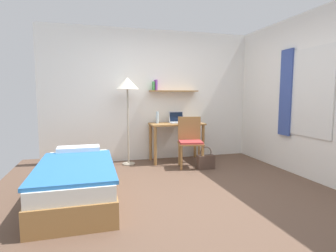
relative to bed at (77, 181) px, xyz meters
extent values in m
plane|color=brown|center=(1.45, -0.12, -0.24)|extent=(5.28, 5.28, 0.00)
cube|color=white|center=(1.45, 1.90, 1.06)|extent=(4.40, 0.05, 2.60)
cube|color=#9E703D|center=(1.81, 1.77, 1.15)|extent=(0.97, 0.22, 0.02)
cube|color=#4CA856|center=(1.40, 1.80, 1.25)|extent=(0.03, 0.13, 0.17)
cube|color=purple|center=(1.44, 1.79, 1.27)|extent=(0.04, 0.16, 0.21)
cube|color=white|center=(3.48, -0.12, 1.06)|extent=(0.05, 4.40, 2.60)
cube|color=silver|center=(3.44, -0.09, 1.11)|extent=(0.02, 0.85, 1.36)
cube|color=white|center=(3.45, -0.09, 1.11)|extent=(0.01, 0.79, 1.30)
cube|color=#384C93|center=(3.41, 0.45, 1.11)|extent=(0.03, 0.28, 1.46)
cube|color=#9E703D|center=(0.00, -0.01, -0.10)|extent=(0.87, 1.90, 0.28)
cube|color=silver|center=(0.00, -0.01, 0.12)|extent=(0.84, 1.85, 0.16)
cube|color=#2D70B7|center=(0.00, -0.12, 0.22)|extent=(0.89, 1.56, 0.04)
cube|color=white|center=(0.00, 0.73, 0.25)|extent=(0.61, 0.28, 0.10)
cube|color=#9E703D|center=(1.81, 1.58, 0.51)|extent=(1.06, 0.52, 0.03)
cylinder|color=#9E703D|center=(1.33, 1.36, 0.13)|extent=(0.06, 0.06, 0.73)
cylinder|color=#9E703D|center=(2.29, 1.36, 0.13)|extent=(0.06, 0.06, 0.73)
cylinder|color=#9E703D|center=(1.33, 1.79, 0.13)|extent=(0.06, 0.06, 0.73)
cylinder|color=#9E703D|center=(2.29, 1.79, 0.13)|extent=(0.06, 0.06, 0.73)
cube|color=#9E703D|center=(1.91, 1.04, 0.20)|extent=(0.51, 0.47, 0.03)
cube|color=#B23838|center=(1.91, 1.04, 0.23)|extent=(0.47, 0.44, 0.04)
cube|color=#9E703D|center=(1.95, 1.21, 0.46)|extent=(0.42, 0.12, 0.43)
cylinder|color=#9E703D|center=(1.70, 0.91, -0.03)|extent=(0.04, 0.04, 0.43)
cylinder|color=#9E703D|center=(2.06, 0.84, -0.03)|extent=(0.04, 0.04, 0.43)
cylinder|color=#9E703D|center=(1.76, 1.23, -0.03)|extent=(0.04, 0.04, 0.43)
cylinder|color=#9E703D|center=(2.13, 1.16, -0.03)|extent=(0.04, 0.04, 0.43)
cylinder|color=#B2A893|center=(0.85, 1.56, -0.23)|extent=(0.24, 0.24, 0.02)
cylinder|color=#B2A893|center=(0.85, 1.56, 0.48)|extent=(0.03, 0.03, 1.39)
cone|color=silver|center=(0.85, 1.56, 1.29)|extent=(0.42, 0.42, 0.22)
cube|color=#B7BABF|center=(1.85, 1.62, 0.53)|extent=(0.31, 0.23, 0.01)
cube|color=#B7BABF|center=(1.85, 1.70, 0.64)|extent=(0.30, 0.07, 0.22)
cube|color=black|center=(1.85, 1.70, 0.64)|extent=(0.27, 0.05, 0.18)
cylinder|color=silver|center=(1.44, 1.65, 0.64)|extent=(0.05, 0.05, 0.23)
cube|color=#4CA856|center=(2.18, 1.59, 0.53)|extent=(0.18, 0.23, 0.02)
cube|color=#4CA856|center=(2.18, 1.58, 0.55)|extent=(0.19, 0.23, 0.03)
cube|color=#3384C6|center=(2.17, 1.58, 0.58)|extent=(0.19, 0.23, 0.02)
cube|color=orange|center=(2.18, 1.58, 0.60)|extent=(0.16, 0.22, 0.03)
cube|color=#4C382D|center=(2.14, 0.87, -0.12)|extent=(0.31, 0.13, 0.25)
torus|color=#4C382D|center=(2.14, 0.87, 0.06)|extent=(0.22, 0.02, 0.22)
camera|label=1|loc=(0.21, -3.51, 1.07)|focal=29.08mm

